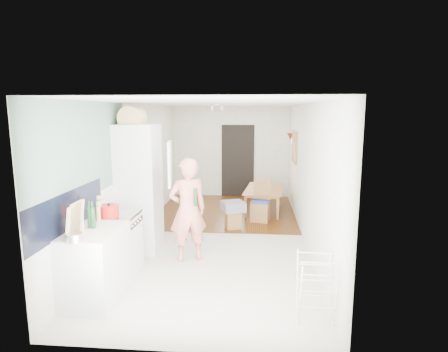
# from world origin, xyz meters

# --- Properties ---
(room_shell) EXTENTS (3.20, 7.00, 2.50)m
(room_shell) POSITION_xyz_m (0.00, 0.00, 1.25)
(room_shell) COLOR beige
(room_shell) RESTS_ON ground
(floor) EXTENTS (3.20, 7.00, 0.01)m
(floor) POSITION_xyz_m (0.00, 0.00, 0.00)
(floor) COLOR #B9B3A0
(floor) RESTS_ON ground
(wood_floor_overlay) EXTENTS (3.20, 3.30, 0.01)m
(wood_floor_overlay) POSITION_xyz_m (0.00, 1.85, 0.01)
(wood_floor_overlay) COLOR #572E10
(wood_floor_overlay) RESTS_ON room_shell
(sage_wall_panel) EXTENTS (0.02, 3.00, 1.30)m
(sage_wall_panel) POSITION_xyz_m (-1.59, -2.00, 1.85)
(sage_wall_panel) COLOR gray
(sage_wall_panel) RESTS_ON room_shell
(tile_splashback) EXTENTS (0.02, 1.90, 0.50)m
(tile_splashback) POSITION_xyz_m (-1.59, -2.55, 1.15)
(tile_splashback) COLOR black
(tile_splashback) RESTS_ON room_shell
(doorway_recess) EXTENTS (0.90, 0.04, 2.00)m
(doorway_recess) POSITION_xyz_m (0.20, 3.48, 1.00)
(doorway_recess) COLOR black
(doorway_recess) RESTS_ON room_shell
(base_cabinet) EXTENTS (0.60, 0.90, 0.86)m
(base_cabinet) POSITION_xyz_m (-1.30, -2.55, 0.43)
(base_cabinet) COLOR silver
(base_cabinet) RESTS_ON room_shell
(worktop) EXTENTS (0.62, 0.92, 0.06)m
(worktop) POSITION_xyz_m (-1.30, -2.55, 0.89)
(worktop) COLOR silver
(worktop) RESTS_ON room_shell
(range_cooker) EXTENTS (0.60, 0.60, 0.88)m
(range_cooker) POSITION_xyz_m (-1.30, -1.80, 0.44)
(range_cooker) COLOR silver
(range_cooker) RESTS_ON room_shell
(cooker_top) EXTENTS (0.60, 0.60, 0.04)m
(cooker_top) POSITION_xyz_m (-1.30, -1.80, 0.90)
(cooker_top) COLOR #B8B8BA
(cooker_top) RESTS_ON room_shell
(fridge_housing) EXTENTS (0.66, 0.66, 2.15)m
(fridge_housing) POSITION_xyz_m (-1.27, -0.78, 1.07)
(fridge_housing) COLOR silver
(fridge_housing) RESTS_ON room_shell
(fridge_door) EXTENTS (0.14, 0.56, 0.70)m
(fridge_door) POSITION_xyz_m (-0.66, -1.08, 1.55)
(fridge_door) COLOR silver
(fridge_door) RESTS_ON room_shell
(fridge_interior) EXTENTS (0.02, 0.52, 0.66)m
(fridge_interior) POSITION_xyz_m (-0.96, -0.78, 1.55)
(fridge_interior) COLOR white
(fridge_interior) RESTS_ON room_shell
(pinboard) EXTENTS (0.03, 0.90, 0.70)m
(pinboard) POSITION_xyz_m (1.58, 1.90, 1.55)
(pinboard) COLOR tan
(pinboard) RESTS_ON room_shell
(pinboard_frame) EXTENTS (0.00, 0.94, 0.74)m
(pinboard_frame) POSITION_xyz_m (1.57, 1.90, 1.55)
(pinboard_frame) COLOR olive
(pinboard_frame) RESTS_ON room_shell
(wall_sconce) EXTENTS (0.18, 0.18, 0.16)m
(wall_sconce) POSITION_xyz_m (1.54, 2.55, 1.75)
(wall_sconce) COLOR maroon
(wall_sconce) RESTS_ON room_shell
(person) EXTENTS (0.85, 0.73, 1.95)m
(person) POSITION_xyz_m (-0.37, -1.17, 0.98)
(person) COLOR #EF8670
(person) RESTS_ON floor
(dining_table) EXTENTS (0.87, 1.39, 0.47)m
(dining_table) POSITION_xyz_m (0.94, 1.94, 0.23)
(dining_table) COLOR olive
(dining_table) RESTS_ON floor
(dining_chair) EXTENTS (0.45, 0.45, 0.90)m
(dining_chair) POSITION_xyz_m (0.81, 1.09, 0.45)
(dining_chair) COLOR olive
(dining_chair) RESTS_ON floor
(stool) EXTENTS (0.36, 0.36, 0.37)m
(stool) POSITION_xyz_m (0.24, 0.51, 0.19)
(stool) COLOR olive
(stool) RESTS_ON floor
(grey_drape) EXTENTS (0.56, 0.56, 0.19)m
(grey_drape) POSITION_xyz_m (0.24, 0.51, 0.47)
(grey_drape) COLOR slate
(grey_drape) RESTS_ON stool
(drying_rack) EXTENTS (0.41, 0.37, 0.78)m
(drying_rack) POSITION_xyz_m (1.38, -2.82, 0.39)
(drying_rack) COLOR silver
(drying_rack) RESTS_ON floor
(bread_bin) EXTENTS (0.43, 0.41, 0.21)m
(bread_bin) POSITION_xyz_m (-1.32, -0.84, 2.25)
(bread_bin) COLOR tan
(bread_bin) RESTS_ON fridge_housing
(red_casserole) EXTENTS (0.32, 0.32, 0.16)m
(red_casserole) POSITION_xyz_m (-1.33, -1.96, 1.00)
(red_casserole) COLOR red
(red_casserole) RESTS_ON cooker_top
(steel_pan) EXTENTS (0.20, 0.20, 0.09)m
(steel_pan) POSITION_xyz_m (-1.33, -2.96, 0.97)
(steel_pan) COLOR #B8B8BA
(steel_pan) RESTS_ON worktop
(held_bottle) EXTENTS (0.06, 0.06, 0.27)m
(held_bottle) POSITION_xyz_m (-0.22, -1.31, 1.07)
(held_bottle) COLOR #183F1C
(held_bottle) RESTS_ON person
(bottle_a) EXTENTS (0.07, 0.07, 0.27)m
(bottle_a) POSITION_xyz_m (-1.33, -2.47, 1.06)
(bottle_a) COLOR #183F1C
(bottle_a) RESTS_ON worktop
(bottle_b) EXTENTS (0.07, 0.07, 0.28)m
(bottle_b) POSITION_xyz_m (-1.37, -2.46, 1.06)
(bottle_b) COLOR #183F1C
(bottle_b) RESTS_ON worktop
(bottle_c) EXTENTS (0.09, 0.09, 0.21)m
(bottle_c) POSITION_xyz_m (-1.45, -2.57, 1.02)
(bottle_c) COLOR silver
(bottle_c) RESTS_ON worktop
(pepper_mill_front) EXTENTS (0.06, 0.06, 0.20)m
(pepper_mill_front) POSITION_xyz_m (-1.39, -2.17, 1.02)
(pepper_mill_front) COLOR tan
(pepper_mill_front) RESTS_ON worktop
(pepper_mill_back) EXTENTS (0.08, 0.08, 0.24)m
(pepper_mill_back) POSITION_xyz_m (-1.44, -2.02, 1.04)
(pepper_mill_back) COLOR tan
(pepper_mill_back) RESTS_ON worktop
(chopping_boards) EXTENTS (0.09, 0.31, 0.41)m
(chopping_boards) POSITION_xyz_m (-1.39, -2.80, 1.13)
(chopping_boards) COLOR tan
(chopping_boards) RESTS_ON worktop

